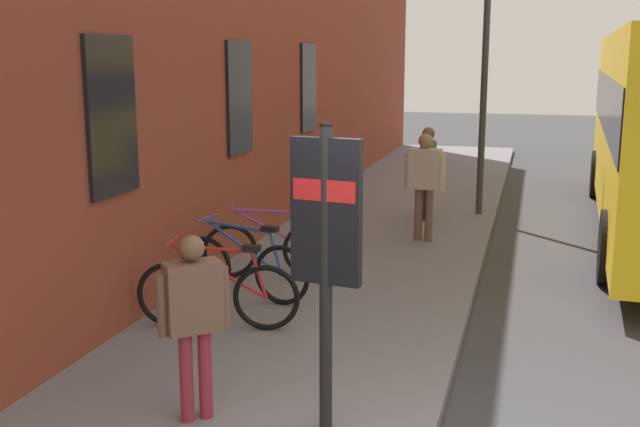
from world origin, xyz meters
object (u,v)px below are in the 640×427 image
bicycle_end_of_row (243,268)px  bicycle_under_window (271,248)px  pedestrian_crossing_street (425,176)px  transit_info_sign (326,232)px  pedestrian_near_bus (428,164)px  pedestrian_by_facade (194,309)px  street_lamp (485,52)px  bicycle_leaning_wall (218,294)px

bicycle_end_of_row → bicycle_under_window: 0.99m
pedestrian_crossing_street → bicycle_under_window: bearing=147.3°
bicycle_end_of_row → transit_info_sign: size_ratio=0.73×
pedestrian_crossing_street → transit_info_sign: bearing=-178.6°
bicycle_end_of_row → pedestrian_crossing_street: 3.98m
pedestrian_crossing_street → pedestrian_near_bus: bearing=6.0°
transit_info_sign → pedestrian_by_facade: 1.25m
pedestrian_by_facade → pedestrian_near_bus: bearing=-5.1°
transit_info_sign → street_lamp: 9.00m
bicycle_end_of_row → bicycle_under_window: same height
pedestrian_crossing_street → pedestrian_by_facade: bearing=172.3°
pedestrian_by_facade → street_lamp: size_ratio=0.31×
bicycle_under_window → pedestrian_near_bus: bearing=-20.0°
bicycle_under_window → pedestrian_near_bus: 4.41m
transit_info_sign → pedestrian_crossing_street: size_ratio=1.42×
bicycle_under_window → bicycle_leaning_wall: bearing=-176.8°
bicycle_end_of_row → pedestrian_near_bus: 5.35m
bicycle_end_of_row → street_lamp: bearing=-21.6°
bicycle_leaning_wall → bicycle_under_window: (2.03, 0.11, 0.00)m
pedestrian_by_facade → street_lamp: bearing=-10.0°
bicycle_leaning_wall → street_lamp: (6.98, -2.23, 2.54)m
pedestrian_near_bus → pedestrian_crossing_street: (-1.53, -0.16, 0.03)m
bicycle_end_of_row → pedestrian_crossing_street: bearing=-24.9°
bicycle_leaning_wall → bicycle_under_window: 2.03m
transit_info_sign → pedestrian_by_facade: bearing=95.1°
bicycle_under_window → transit_info_sign: 4.51m
bicycle_under_window → street_lamp: size_ratio=0.34×
pedestrian_near_bus → pedestrian_crossing_street: bearing=-174.0°
bicycle_end_of_row → street_lamp: 6.87m
transit_info_sign → pedestrian_by_facade: (-0.09, 1.05, -0.67)m
pedestrian_by_facade → pedestrian_crossing_street: 6.67m
bicycle_leaning_wall → pedestrian_by_facade: bearing=-162.0°
street_lamp → transit_info_sign: bearing=176.6°
transit_info_sign → pedestrian_crossing_street: bearing=1.4°
pedestrian_by_facade → bicycle_leaning_wall: bearing=18.0°
pedestrian_crossing_street → bicycle_end_of_row: bearing=155.1°
bicycle_end_of_row → transit_info_sign: transit_info_sign is taller
pedestrian_near_bus → street_lamp: bearing=-45.4°
pedestrian_near_bus → pedestrian_crossing_street: 1.54m
bicycle_end_of_row → pedestrian_near_bus: size_ratio=1.07×
bicycle_leaning_wall → street_lamp: 7.75m
transit_info_sign → pedestrian_crossing_street: transit_info_sign is taller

